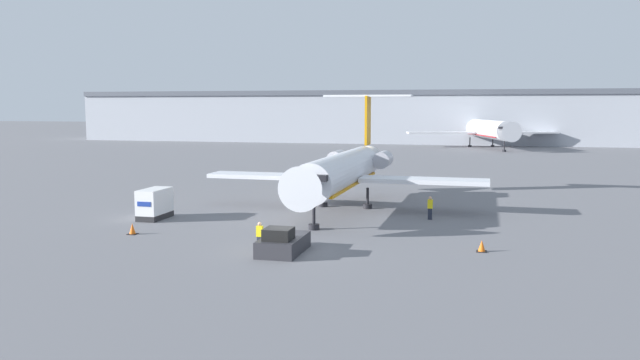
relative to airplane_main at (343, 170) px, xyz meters
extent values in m
plane|color=slate|center=(-0.23, -17.00, -3.39)|extent=(600.00, 600.00, 0.00)
cube|color=#9EA3AD|center=(-0.23, 103.00, 2.41)|extent=(180.00, 16.00, 11.61)
cube|color=#4C515B|center=(-0.23, 103.00, 8.81)|extent=(180.00, 16.80, 1.20)
cylinder|color=silver|center=(-0.02, -0.85, -0.04)|extent=(3.43, 19.44, 3.08)
cone|color=silver|center=(-0.21, -11.77, -0.04)|extent=(3.13, 2.52, 3.08)
cube|color=black|center=(-0.19, -10.78, 0.50)|extent=(2.63, 0.75, 0.44)
cone|color=silver|center=(0.19, 10.54, -0.04)|extent=(2.83, 3.44, 2.77)
cube|color=orange|center=(-0.02, -0.85, -1.04)|extent=(3.09, 17.49, 0.20)
cube|color=silver|center=(6.89, 0.00, -0.73)|extent=(10.74, 3.03, 0.36)
cube|color=silver|center=(-6.88, 0.25, -0.73)|extent=(10.74, 3.03, 0.36)
cylinder|color=#ADADB7|center=(2.38, 7.25, 0.35)|extent=(1.64, 2.98, 1.58)
cylinder|color=#ADADB7|center=(-2.12, 7.33, 0.35)|extent=(1.64, 2.98, 1.58)
cube|color=orange|center=(0.20, 11.22, 4.01)|extent=(0.28, 2.20, 5.02)
cube|color=silver|center=(0.20, 11.22, 6.52)|extent=(9.06, 1.96, 0.20)
cylinder|color=black|center=(-0.17, -9.54, -2.48)|extent=(0.24, 0.24, 1.82)
cylinder|color=black|center=(-0.17, -9.54, -3.19)|extent=(0.80, 0.80, 0.40)
cylinder|color=black|center=(-1.99, 0.76, -2.48)|extent=(0.24, 0.24, 1.82)
cylinder|color=black|center=(-1.99, 0.76, -3.19)|extent=(0.80, 0.80, 0.40)
cylinder|color=black|center=(2.02, 0.69, -2.48)|extent=(0.24, 0.24, 1.82)
cylinder|color=black|center=(2.02, 0.69, -3.19)|extent=(0.80, 0.80, 0.40)
cube|color=#2D2D33|center=(-0.19, -16.86, -2.90)|extent=(2.32, 4.29, 0.98)
cube|color=black|center=(-0.19, -17.80, -2.06)|extent=(1.62, 1.54, 0.70)
cube|color=black|center=(-0.19, -14.80, -3.05)|extent=(2.09, 0.30, 0.59)
cube|color=#232326|center=(-13.44, -8.35, -3.17)|extent=(1.61, 3.25, 0.45)
cube|color=silver|center=(-13.44, -8.35, -1.97)|extent=(1.61, 3.25, 1.94)
cube|color=navy|center=(-13.44, -9.99, -1.97)|extent=(1.13, 0.04, 0.36)
cube|color=#232838|center=(-1.79, -16.60, -2.97)|extent=(0.32, 0.20, 0.84)
cube|color=yellow|center=(-1.79, -16.60, -2.22)|extent=(0.40, 0.24, 0.67)
sphere|color=tan|center=(-1.79, -16.60, -1.76)|extent=(0.25, 0.25, 0.25)
cube|color=#232838|center=(7.67, -3.43, -2.95)|extent=(0.32, 0.20, 0.88)
cube|color=yellow|center=(7.67, -3.43, -2.16)|extent=(0.40, 0.24, 0.70)
sphere|color=tan|center=(7.67, -3.43, -1.68)|extent=(0.26, 0.26, 0.26)
cube|color=black|center=(-11.97, -14.19, -3.37)|extent=(0.61, 0.61, 0.04)
cone|color=orange|center=(-11.97, -14.19, -2.99)|extent=(0.44, 0.44, 0.73)
cube|color=black|center=(11.50, -13.78, -3.37)|extent=(0.63, 0.63, 0.04)
cone|color=orange|center=(11.50, -13.78, -3.01)|extent=(0.45, 0.45, 0.67)
cylinder|color=white|center=(12.97, 88.53, 0.70)|extent=(11.73, 28.77, 3.94)
cone|color=white|center=(17.38, 73.18, 0.70)|extent=(4.66, 4.12, 3.94)
cube|color=black|center=(17.03, 74.39, 1.38)|extent=(3.41, 1.60, 0.44)
cone|color=white|center=(8.40, 104.45, 0.70)|extent=(4.60, 5.14, 3.55)
cube|color=maroon|center=(12.97, 88.53, -0.59)|extent=(10.56, 25.89, 0.20)
cube|color=white|center=(21.51, 92.48, -0.19)|extent=(14.97, 7.12, 0.36)
cube|color=white|center=(3.64, 87.35, -0.19)|extent=(14.97, 7.12, 0.36)
cylinder|color=#ADADB7|center=(12.39, 100.95, 1.19)|extent=(2.75, 3.44, 2.00)
cylinder|color=#ADADB7|center=(6.88, 99.37, 1.19)|extent=(2.75, 3.44, 2.00)
cube|color=maroon|center=(8.16, 105.29, 5.16)|extent=(0.84, 2.18, 5.00)
cube|color=white|center=(8.16, 105.29, 7.66)|extent=(9.15, 4.21, 0.20)
cylinder|color=black|center=(16.67, 75.65, -2.33)|extent=(0.24, 0.24, 2.12)
cylinder|color=black|center=(16.67, 75.65, -3.19)|extent=(0.80, 0.80, 0.40)
cylinder|color=black|center=(9.95, 89.79, -2.33)|extent=(0.24, 0.24, 2.12)
cylinder|color=black|center=(9.95, 89.79, -3.19)|extent=(0.80, 0.80, 0.40)
cylinder|color=black|center=(14.87, 91.20, -2.33)|extent=(0.24, 0.24, 2.12)
cylinder|color=black|center=(14.87, 91.20, -3.19)|extent=(0.80, 0.80, 0.40)
camera|label=1|loc=(10.88, -52.30, 5.38)|focal=35.00mm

